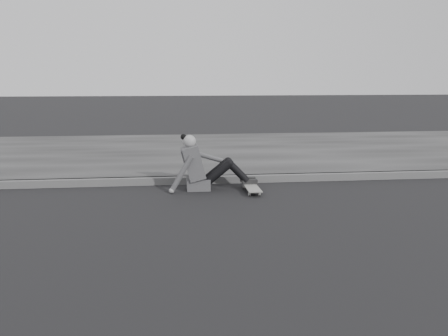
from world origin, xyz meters
name	(u,v)px	position (x,y,z in m)	size (l,w,h in m)	color
ground	(279,228)	(0.00, 0.00, 0.00)	(80.00, 80.00, 0.00)	black
curb	(245,179)	(0.00, 2.58, 0.06)	(24.00, 0.16, 0.12)	#555555
sidewalk	(224,152)	(0.00, 5.60, 0.06)	(24.00, 6.00, 0.12)	#323232
skateboard	(251,187)	(0.00, 1.89, 0.07)	(0.20, 0.78, 0.09)	#9D9D98
seated_woman	(202,167)	(-0.74, 2.13, 0.36)	(1.38, 0.46, 0.88)	#48484A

